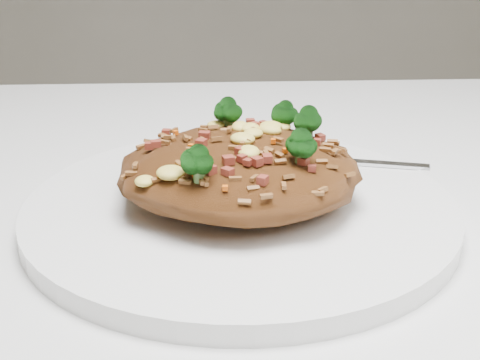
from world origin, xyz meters
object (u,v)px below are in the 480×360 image
object	(u,v)px
dining_table	(181,340)
plate	(240,209)
fried_rice	(241,160)
fork	(334,161)

from	to	relation	value
dining_table	plate	size ratio (longest dim) A/B	4.04
fried_rice	fork	xyz separation A→B (m)	(0.08, 0.07, -0.03)
plate	fried_rice	bearing A→B (deg)	19.74
dining_table	plate	bearing A→B (deg)	17.44
fried_rice	fork	bearing A→B (deg)	41.25
fork	plate	bearing A→B (deg)	-124.60
fried_rice	plate	bearing A→B (deg)	-160.26
fried_rice	dining_table	bearing A→B (deg)	-162.53
dining_table	fork	xyz separation A→B (m)	(0.12, 0.08, 0.11)
dining_table	plate	distance (m)	0.11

